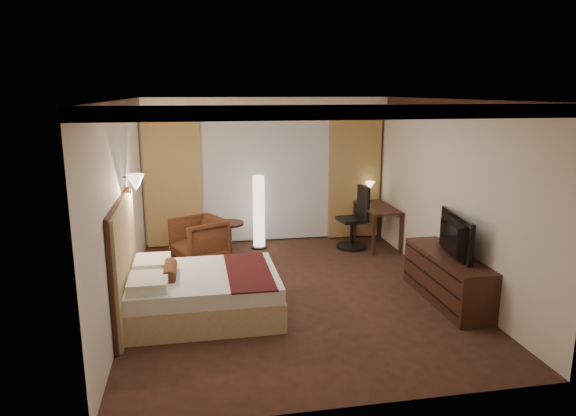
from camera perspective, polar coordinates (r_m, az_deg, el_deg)
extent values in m
cube|color=#321E13|center=(7.40, 0.57, -9.40)|extent=(4.50, 5.50, 0.01)
cube|color=white|center=(6.85, 0.62, 11.99)|extent=(4.50, 5.50, 0.01)
cube|color=#F0E2CF|center=(9.67, -2.53, 4.21)|extent=(4.50, 0.02, 2.70)
cube|color=#F0E2CF|center=(6.94, -17.96, 0.13)|extent=(0.02, 5.50, 2.70)
cube|color=#F0E2CF|center=(7.75, 17.16, 1.47)|extent=(0.02, 5.50, 2.70)
cube|color=white|center=(9.32, -2.39, 11.60)|extent=(4.50, 0.50, 0.20)
cube|color=silver|center=(9.61, -2.46, 3.55)|extent=(2.48, 0.04, 2.45)
cube|color=tan|center=(9.47, -12.66, 3.11)|extent=(1.00, 0.14, 2.45)
cube|color=tan|center=(9.93, 7.37, 3.76)|extent=(1.00, 0.14, 2.45)
imported|color=#462115|center=(8.81, -9.89, -3.19)|extent=(0.99, 1.01, 0.79)
imported|color=black|center=(7.14, 17.38, -2.61)|extent=(0.75, 1.14, 0.14)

